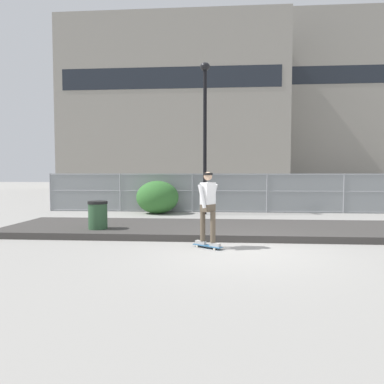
{
  "coord_description": "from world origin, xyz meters",
  "views": [
    {
      "loc": [
        -0.6,
        -8.17,
        1.88
      ],
      "look_at": [
        -1.41,
        2.99,
        1.25
      ],
      "focal_mm": 32.07,
      "sensor_mm": 36.0,
      "label": 1
    }
  ],
  "objects_px": {
    "skater": "(208,203)",
    "street_lamp": "(205,121)",
    "skateboard": "(208,246)",
    "parked_car_near": "(179,191)",
    "parked_car_mid": "(272,192)",
    "shrub_left": "(157,197)",
    "trash_bin": "(98,218)"
  },
  "relations": [
    {
      "from": "street_lamp",
      "to": "shrub_left",
      "type": "xyz_separation_m",
      "value": [
        -2.19,
        0.09,
        -3.46
      ]
    },
    {
      "from": "skater",
      "to": "trash_bin",
      "type": "xyz_separation_m",
      "value": [
        -3.35,
        1.54,
        -0.6
      ]
    },
    {
      "from": "skater",
      "to": "parked_car_near",
      "type": "distance_m",
      "value": 11.21
    },
    {
      "from": "skater",
      "to": "street_lamp",
      "type": "xyz_separation_m",
      "value": [
        -0.32,
        7.04,
        3.1
      ]
    },
    {
      "from": "skater",
      "to": "parked_car_near",
      "type": "relative_size",
      "value": 0.41
    },
    {
      "from": "skateboard",
      "to": "shrub_left",
      "type": "height_order",
      "value": "shrub_left"
    },
    {
      "from": "street_lamp",
      "to": "trash_bin",
      "type": "height_order",
      "value": "street_lamp"
    },
    {
      "from": "skater",
      "to": "street_lamp",
      "type": "height_order",
      "value": "street_lamp"
    },
    {
      "from": "skateboard",
      "to": "trash_bin",
      "type": "height_order",
      "value": "trash_bin"
    },
    {
      "from": "street_lamp",
      "to": "parked_car_mid",
      "type": "relative_size",
      "value": 1.5
    },
    {
      "from": "parked_car_mid",
      "to": "trash_bin",
      "type": "distance_m",
      "value": 11.32
    },
    {
      "from": "street_lamp",
      "to": "parked_car_near",
      "type": "distance_m",
      "value": 5.48
    },
    {
      "from": "street_lamp",
      "to": "parked_car_near",
      "type": "relative_size",
      "value": 1.5
    },
    {
      "from": "street_lamp",
      "to": "skater",
      "type": "bearing_deg",
      "value": -87.38
    },
    {
      "from": "skateboard",
      "to": "skater",
      "type": "bearing_deg",
      "value": 90.0
    },
    {
      "from": "shrub_left",
      "to": "parked_car_mid",
      "type": "bearing_deg",
      "value": 31.79
    },
    {
      "from": "street_lamp",
      "to": "skateboard",
      "type": "bearing_deg",
      "value": -87.38
    },
    {
      "from": "skater",
      "to": "parked_car_mid",
      "type": "height_order",
      "value": "skater"
    },
    {
      "from": "skateboard",
      "to": "skater",
      "type": "distance_m",
      "value": 1.06
    },
    {
      "from": "skater",
      "to": "shrub_left",
      "type": "height_order",
      "value": "skater"
    },
    {
      "from": "street_lamp",
      "to": "shrub_left",
      "type": "bearing_deg",
      "value": 177.69
    },
    {
      "from": "skater",
      "to": "parked_car_mid",
      "type": "xyz_separation_m",
      "value": [
        3.28,
        10.71,
        -0.28
      ]
    },
    {
      "from": "skateboard",
      "to": "parked_car_mid",
      "type": "height_order",
      "value": "parked_car_mid"
    },
    {
      "from": "parked_car_near",
      "to": "shrub_left",
      "type": "bearing_deg",
      "value": -98.43
    },
    {
      "from": "skater",
      "to": "shrub_left",
      "type": "bearing_deg",
      "value": 109.42
    },
    {
      "from": "skateboard",
      "to": "trash_bin",
      "type": "distance_m",
      "value": 3.72
    },
    {
      "from": "skateboard",
      "to": "shrub_left",
      "type": "distance_m",
      "value": 7.59
    },
    {
      "from": "shrub_left",
      "to": "skater",
      "type": "bearing_deg",
      "value": -70.58
    },
    {
      "from": "street_lamp",
      "to": "parked_car_near",
      "type": "height_order",
      "value": "street_lamp"
    },
    {
      "from": "skateboard",
      "to": "shrub_left",
      "type": "bearing_deg",
      "value": 109.42
    },
    {
      "from": "trash_bin",
      "to": "street_lamp",
      "type": "bearing_deg",
      "value": 61.15
    },
    {
      "from": "parked_car_near",
      "to": "parked_car_mid",
      "type": "height_order",
      "value": "same"
    }
  ]
}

